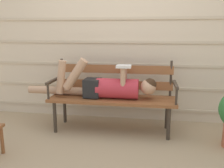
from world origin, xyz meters
TOP-DOWN VIEW (x-y plane):
  - ground_plane at (0.00, 0.00)m, footprint 12.00×12.00m
  - house_siding at (0.00, 0.61)m, footprint 4.82×0.08m
  - park_bench at (-0.00, 0.17)m, footprint 1.59×0.48m
  - reclining_person at (-0.08, 0.10)m, footprint 1.69×0.26m

SIDE VIEW (x-z plane):
  - ground_plane at x=0.00m, z-range 0.00..0.00m
  - park_bench at x=0.00m, z-range 0.04..0.93m
  - reclining_person at x=-0.08m, z-range 0.33..0.84m
  - house_siding at x=0.00m, z-range 0.00..2.23m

